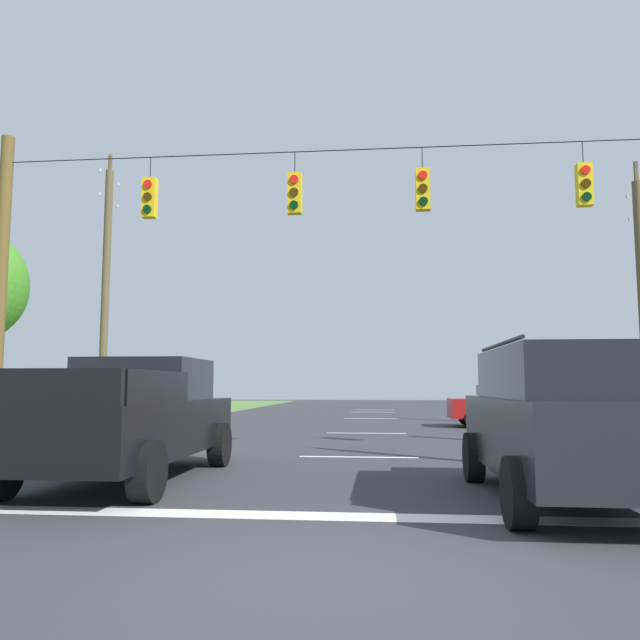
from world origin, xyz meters
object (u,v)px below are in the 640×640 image
pickup_truck (132,418)px  utility_pole_near_left (105,288)px  distant_car_crossing_white (579,401)px  suv_black (568,419)px  distant_car_oncoming (510,405)px  overhead_signal_span (359,266)px

pickup_truck → utility_pole_near_left: utility_pole_near_left is taller
distant_car_crossing_white → utility_pole_near_left: size_ratio=0.43×
suv_black → utility_pole_near_left: 19.49m
distant_car_oncoming → utility_pole_near_left: bearing=-176.9°
pickup_truck → distant_car_crossing_white: 24.53m
overhead_signal_span → utility_pole_near_left: utility_pole_near_left is taller
overhead_signal_span → suv_black: bearing=-62.1°
suv_black → distant_car_crossing_white: size_ratio=1.08×
overhead_signal_span → distant_car_oncoming: (5.08, 9.49, -3.39)m
utility_pole_near_left → suv_black: bearing=-47.7°
overhead_signal_span → pickup_truck: bearing=-131.2°
suv_black → distant_car_crossing_white: (6.78, 22.04, -0.27)m
distant_car_crossing_white → suv_black: bearing=-107.1°
pickup_truck → overhead_signal_span: bearing=48.8°
pickup_truck → suv_black: suv_black is taller
pickup_truck → distant_car_crossing_white: (13.19, 20.67, -0.18)m
distant_car_oncoming → distant_car_crossing_white: bearing=57.3°
pickup_truck → utility_pole_near_left: size_ratio=0.52×
distant_car_crossing_white → utility_pole_near_left: 21.60m
distant_car_crossing_white → distant_car_oncoming: bearing=-122.7°
distant_car_oncoming → utility_pole_near_left: (-15.03, -0.82, 4.39)m
distant_car_crossing_white → distant_car_oncoming: (-4.57, -7.13, 0.00)m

